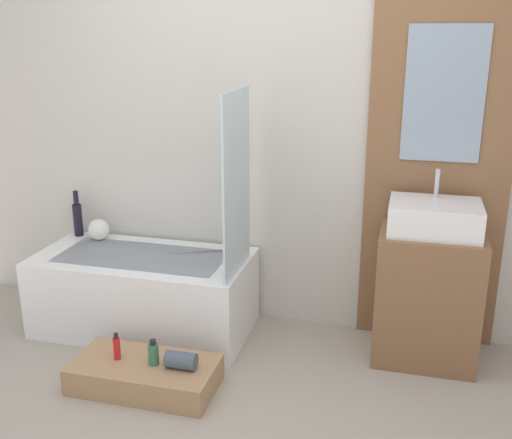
% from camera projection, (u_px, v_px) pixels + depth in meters
% --- Properties ---
extents(wall_tiled_back, '(4.20, 0.06, 2.60)m').
position_uv_depth(wall_tiled_back, '(276.00, 119.00, 3.59)').
color(wall_tiled_back, beige).
rests_on(wall_tiled_back, ground_plane).
extents(wall_wood_accent, '(0.80, 0.04, 2.60)m').
position_uv_depth(wall_wood_accent, '(441.00, 125.00, 3.31)').
color(wall_wood_accent, brown).
rests_on(wall_wood_accent, ground_plane).
extents(bathtub, '(1.32, 0.66, 0.49)m').
position_uv_depth(bathtub, '(144.00, 292.00, 3.74)').
color(bathtub, white).
rests_on(bathtub, ground_plane).
extents(glass_shower_screen, '(0.01, 0.49, 1.02)m').
position_uv_depth(glass_shower_screen, '(237.00, 184.00, 3.31)').
color(glass_shower_screen, silver).
rests_on(glass_shower_screen, bathtub).
extents(wooden_step_bench, '(0.76, 0.38, 0.15)m').
position_uv_depth(wooden_step_bench, '(145.00, 375.00, 3.16)').
color(wooden_step_bench, '#A87F56').
rests_on(wooden_step_bench, ground_plane).
extents(vanity_cabinet, '(0.56, 0.44, 0.76)m').
position_uv_depth(vanity_cabinet, '(427.00, 296.00, 3.37)').
color(vanity_cabinet, brown).
rests_on(vanity_cabinet, ground_plane).
extents(sink, '(0.48, 0.36, 0.33)m').
position_uv_depth(sink, '(435.00, 217.00, 3.23)').
color(sink, white).
rests_on(sink, vanity_cabinet).
extents(vase_tall_dark, '(0.06, 0.06, 0.31)m').
position_uv_depth(vase_tall_dark, '(78.00, 217.00, 4.00)').
color(vase_tall_dark, black).
rests_on(vase_tall_dark, bathtub).
extents(vase_round_light, '(0.14, 0.14, 0.14)m').
position_uv_depth(vase_round_light, '(99.00, 229.00, 3.94)').
color(vase_round_light, silver).
rests_on(vase_round_light, bathtub).
extents(bottle_soap_primary, '(0.04, 0.04, 0.15)m').
position_uv_depth(bottle_soap_primary, '(117.00, 347.00, 3.15)').
color(bottle_soap_primary, red).
rests_on(bottle_soap_primary, wooden_step_bench).
extents(bottle_soap_secondary, '(0.06, 0.06, 0.14)m').
position_uv_depth(bottle_soap_secondary, '(153.00, 353.00, 3.10)').
color(bottle_soap_secondary, '#38704C').
rests_on(bottle_soap_secondary, wooden_step_bench).
extents(towel_roll, '(0.16, 0.09, 0.09)m').
position_uv_depth(towel_roll, '(181.00, 360.00, 3.07)').
color(towel_roll, '#4C5666').
rests_on(towel_roll, wooden_step_bench).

